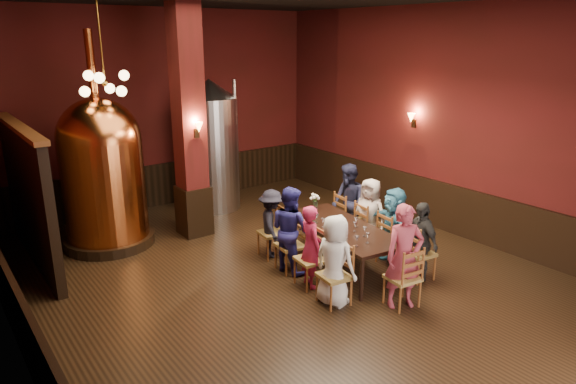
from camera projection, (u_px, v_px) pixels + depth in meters
room at (288, 147)px, 7.92m from camera, size 10.00×10.02×4.50m
wainscot_right at (440, 205)px, 10.69m from camera, size 0.08×9.90×1.00m
wainscot_back at (164, 184)px, 12.24m from camera, size 7.90×0.08×1.00m
wainscot_left at (24, 330)px, 6.17m from camera, size 0.08×9.90×1.00m
column at (189, 124)px, 9.90m from camera, size 0.58×0.58×4.50m
partition at (29, 198)px, 8.86m from camera, size 0.22×3.50×2.40m
pendant_cluster at (105, 83)px, 8.87m from camera, size 0.90×0.90×1.70m
sconce_wall at (414, 120)px, 10.77m from camera, size 0.20×0.20×0.36m
sconce_column at (196, 129)px, 9.68m from camera, size 0.20×0.20×0.36m
dining_table at (342, 230)px, 8.82m from camera, size 1.29×2.50×0.75m
chair_0 at (334, 275)px, 7.66m from camera, size 0.51×0.51×0.92m
person_0 at (335, 261)px, 7.59m from camera, size 0.58×0.76×1.41m
chair_1 at (310, 259)px, 8.21m from camera, size 0.51×0.51×0.92m
person_1 at (311, 246)px, 8.15m from camera, size 0.43×0.56×1.36m
chair_2 at (290, 245)px, 8.76m from camera, size 0.51×0.51×0.92m
person_2 at (290, 229)px, 8.68m from camera, size 0.46×0.77×1.50m
chair_3 at (272, 233)px, 9.32m from camera, size 0.51×0.51×0.92m
person_3 at (272, 224)px, 9.27m from camera, size 0.80×0.94×1.27m
chair_4 at (419, 253)px, 8.46m from camera, size 0.51×0.51×0.92m
person_4 at (420, 241)px, 8.40m from camera, size 0.48×0.84×1.34m
chair_5 at (392, 239)px, 9.02m from camera, size 0.51×0.51×0.92m
person_5 at (393, 226)px, 8.95m from camera, size 0.89×1.36×1.40m
chair_6 at (369, 228)px, 9.57m from camera, size 0.51×0.51×0.92m
person_6 at (370, 215)px, 9.50m from camera, size 0.58×0.77×1.40m
chair_7 at (348, 217)px, 10.12m from camera, size 0.51×0.51×0.92m
person_7 at (348, 202)px, 10.03m from camera, size 0.57×0.82×1.53m
chair_8 at (403, 277)px, 7.60m from camera, size 0.51×0.51×0.92m
person_8 at (404, 257)px, 7.50m from camera, size 0.69×0.59×1.59m
copper_kettle at (103, 171)px, 9.58m from camera, size 1.92×1.92×4.01m
steel_vessel at (211, 145)px, 11.71m from camera, size 1.48×1.48×2.98m
rose_vase at (315, 199)px, 9.61m from camera, size 0.19×0.19×0.31m
wine_glass_0 at (323, 223)px, 8.72m from camera, size 0.07×0.07×0.17m
wine_glass_1 at (314, 217)px, 9.01m from camera, size 0.07×0.07×0.17m
wine_glass_2 at (329, 224)px, 8.66m from camera, size 0.07×0.07×0.17m
wine_glass_3 at (317, 219)px, 8.94m from camera, size 0.07×0.07×0.17m
wine_glass_4 at (368, 238)px, 8.09m from camera, size 0.07×0.07×0.17m
wine_glass_5 at (355, 227)px, 8.56m from camera, size 0.07×0.07×0.17m
wine_glass_6 at (365, 232)px, 8.34m from camera, size 0.07×0.07×0.17m
wine_glass_7 at (357, 241)px, 7.96m from camera, size 0.07×0.07×0.17m
wine_glass_8 at (356, 222)px, 8.76m from camera, size 0.07×0.07×0.17m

